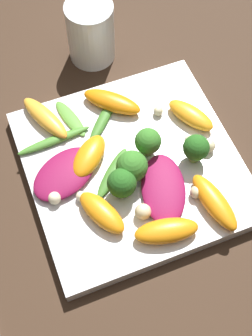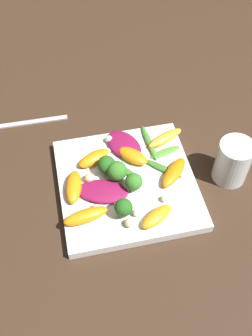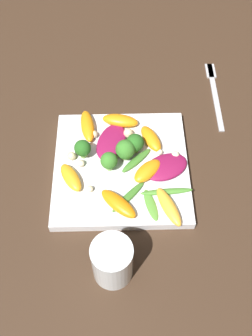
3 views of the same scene
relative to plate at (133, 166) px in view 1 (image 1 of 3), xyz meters
The scene contains 27 objects.
ground_plane 0.01m from the plate, ahead, with size 2.40×2.40×0.00m, color #382619.
plate is the anchor object (origin of this frame).
drinking_glass 0.20m from the plate, behind, with size 0.06×0.06×0.09m.
radicchio_leaf_0 0.05m from the plate, 20.70° to the left, with size 0.10×0.08×0.01m.
radicchio_leaf_1 0.08m from the plate, 97.96° to the right, with size 0.08×0.10×0.01m.
orange_segment_0 0.08m from the plate, 48.19° to the right, with size 0.07×0.05×0.02m.
orange_segment_1 0.10m from the plate, ahead, with size 0.04×0.07×0.02m.
orange_segment_2 0.12m from the plate, 139.66° to the right, with size 0.08×0.05×0.02m.
orange_segment_3 0.10m from the plate, 109.49° to the left, with size 0.07×0.05×0.02m.
orange_segment_4 0.06m from the plate, 114.20° to the right, with size 0.06×0.07×0.02m.
orange_segment_5 0.11m from the plate, 36.72° to the left, with size 0.08×0.04×0.02m.
orange_segment_6 0.09m from the plate, behind, with size 0.07×0.07×0.02m.
broccoli_floret_0 0.04m from the plate, 26.30° to the right, with size 0.04×0.04×0.04m.
broccoli_floret_1 0.08m from the plate, 73.03° to the left, with size 0.03×0.03×0.04m.
broccoli_floret_2 0.04m from the plate, 108.77° to the left, with size 0.03×0.03×0.04m.
broccoli_floret_3 0.05m from the plate, 39.37° to the right, with size 0.03×0.03×0.04m.
arugula_sprig_0 0.03m from the plate, 77.51° to the right, with size 0.06×0.06×0.01m.
arugula_sprig_1 0.07m from the plate, behind, with size 0.07×0.07×0.01m.
arugula_sprig_2 0.10m from the plate, 149.85° to the right, with size 0.07×0.03×0.00m.
arugula_sprig_3 0.10m from the plate, 127.86° to the right, with size 0.02×0.09×0.01m.
macadamia_nut_0 0.08m from the plate, 72.56° to the right, with size 0.01×0.01×0.01m.
macadamia_nut_1 0.09m from the plate, 37.65° to the left, with size 0.01×0.01×0.01m.
macadamia_nut_2 0.08m from the plate, 134.27° to the left, with size 0.01×0.01×0.01m.
macadamia_nut_3 0.08m from the plate, 91.62° to the left, with size 0.01×0.01×0.01m.
macadamia_nut_4 0.09m from the plate, 80.07° to the left, with size 0.02×0.02×0.02m.
macadamia_nut_5 0.07m from the plate, 12.50° to the right, with size 0.02×0.02×0.02m.
macadamia_nut_6 0.10m from the plate, 81.76° to the right, with size 0.01×0.01×0.01m.
Camera 1 is at (0.25, -0.11, 0.50)m, focal length 50.00 mm.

